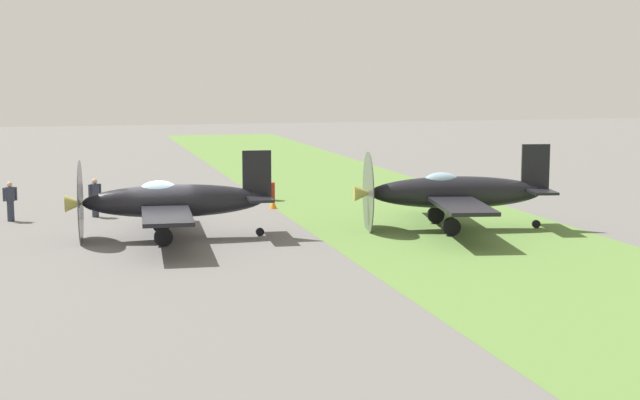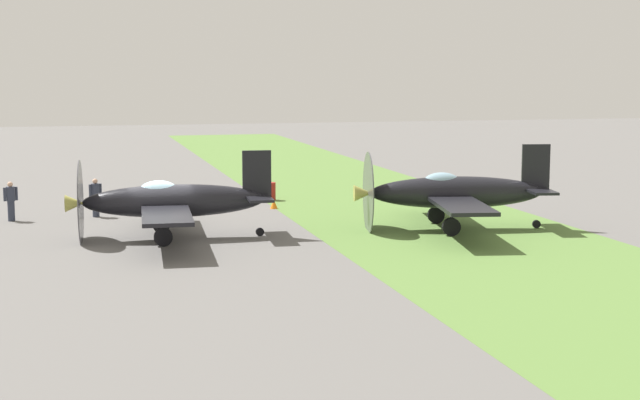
% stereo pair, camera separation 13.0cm
% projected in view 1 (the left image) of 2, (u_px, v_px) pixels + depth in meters
% --- Properties ---
extents(ground_plane, '(160.00, 160.00, 0.00)m').
position_uv_depth(ground_plane, '(161.00, 240.00, 36.15)').
color(ground_plane, '#605E5B').
extents(grass_verge, '(120.00, 11.00, 0.01)m').
position_uv_depth(grass_verge, '(439.00, 227.00, 39.06)').
color(grass_verge, '#567A38').
rests_on(grass_verge, ground).
extents(airplane_lead, '(9.99, 7.90, 3.56)m').
position_uv_depth(airplane_lead, '(171.00, 201.00, 36.16)').
color(airplane_lead, black).
rests_on(airplane_lead, ground).
extents(airplane_wingman, '(10.35, 8.25, 3.66)m').
position_uv_depth(airplane_wingman, '(452.00, 192.00, 38.43)').
color(airplane_wingman, black).
rests_on(airplane_wingman, ground).
extents(ground_crew_chief, '(0.38, 0.57, 1.73)m').
position_uv_depth(ground_crew_chief, '(95.00, 197.00, 41.75)').
color(ground_crew_chief, '#2D3342').
rests_on(ground_crew_chief, ground).
extents(ground_crew_mechanic, '(0.38, 0.59, 1.73)m').
position_uv_depth(ground_crew_mechanic, '(10.00, 200.00, 40.58)').
color(ground_crew_mechanic, '#2D3342').
rests_on(ground_crew_mechanic, ground).
extents(fuel_drum, '(0.60, 0.60, 0.90)m').
position_uv_depth(fuel_drum, '(269.00, 191.00, 47.30)').
color(fuel_drum, maroon).
rests_on(fuel_drum, ground).
extents(supply_crate, '(1.18, 1.18, 0.64)m').
position_uv_depth(supply_crate, '(187.00, 206.00, 42.91)').
color(supply_crate, olive).
rests_on(supply_crate, ground).
extents(runway_marker_cone, '(0.36, 0.36, 0.44)m').
position_uv_depth(runway_marker_cone, '(273.00, 204.00, 44.42)').
color(runway_marker_cone, orange).
rests_on(runway_marker_cone, ground).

